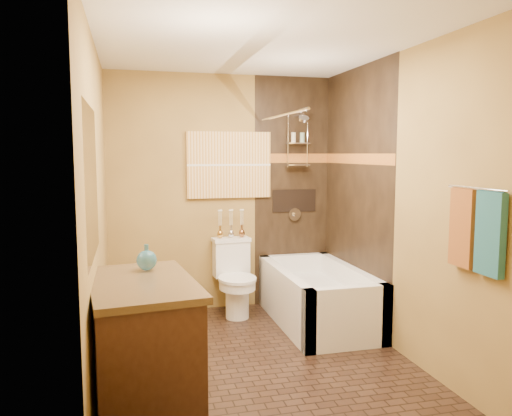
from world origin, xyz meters
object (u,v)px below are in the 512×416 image
object	(u,v)px
bathtub	(317,301)
toilet	(235,277)
sunset_painting	(229,165)
vanity	(142,350)

from	to	relation	value
bathtub	toilet	size ratio (longest dim) A/B	1.92
sunset_painting	toilet	distance (m)	1.18
toilet	bathtub	bearing A→B (deg)	-36.59
sunset_painting	toilet	world-z (taller)	sunset_painting
bathtub	toilet	xyz separation A→B (m)	(-0.74, 0.46, 0.17)
bathtub	vanity	world-z (taller)	vanity
toilet	sunset_painting	bearing A→B (deg)	85.69
sunset_painting	vanity	world-z (taller)	sunset_painting
sunset_painting	bathtub	distance (m)	1.68
toilet	vanity	xyz separation A→B (m)	(-0.99, -1.89, 0.06)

